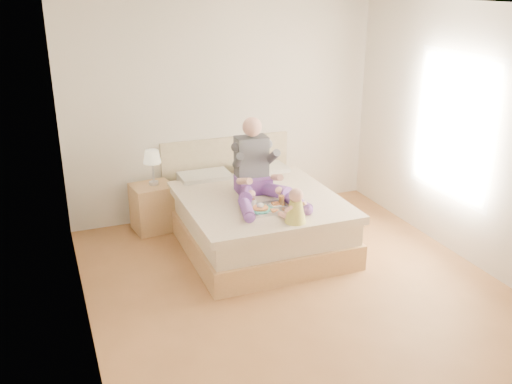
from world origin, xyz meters
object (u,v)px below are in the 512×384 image
object	(u,v)px
nightstand	(153,207)
baby	(295,208)
bed	(254,215)
adult	(257,174)
tray	(268,207)

from	to	relation	value
nightstand	baby	distance (m)	2.07
bed	baby	bearing A→B (deg)	-85.38
nightstand	adult	bearing A→B (deg)	-48.06
bed	tray	bearing A→B (deg)	-95.28
bed	tray	world-z (taller)	bed
adult	tray	distance (m)	0.50
bed	nightstand	xyz separation A→B (m)	(-1.03, 0.73, -0.03)
nightstand	adult	world-z (taller)	adult
bed	nightstand	distance (m)	1.26
adult	bed	bearing A→B (deg)	88.42
nightstand	baby	xyz separation A→B (m)	(1.11, -1.69, 0.47)
bed	adult	distance (m)	0.57
nightstand	baby	bearing A→B (deg)	-64.68
tray	nightstand	bearing A→B (deg)	127.00
bed	nightstand	bearing A→B (deg)	144.62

